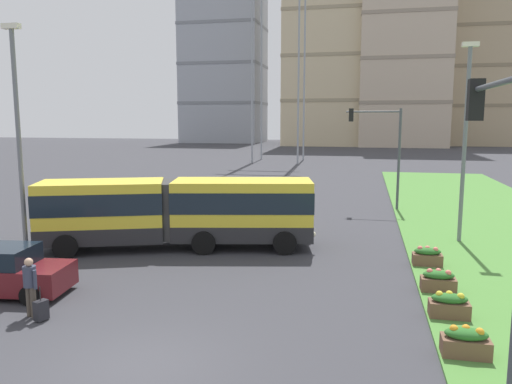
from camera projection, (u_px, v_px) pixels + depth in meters
name	position (u px, v px, depth m)	size (l,w,h in m)	color
ground_plane	(139.00, 367.00, 11.45)	(260.00, 260.00, 0.00)	#38383D
articulated_bus	(178.00, 211.00, 21.79)	(12.00, 5.68, 3.00)	yellow
pedestrian_crossing	(30.00, 283.00, 14.21)	(0.55, 0.36, 1.74)	#4C4238
rolling_suitcase	(41.00, 310.00, 14.02)	(0.34, 0.42, 0.97)	#232328
flower_planter_0	(466.00, 342.00, 11.77)	(1.10, 0.56, 0.74)	brown
flower_planter_1	(449.00, 305.00, 14.10)	(1.10, 0.56, 0.74)	brown
flower_planter_2	(438.00, 281.00, 16.23)	(1.10, 0.56, 0.74)	brown
flower_planter_3	(427.00, 256.00, 19.14)	(1.10, 0.56, 0.74)	brown
traffic_light_far_right	(382.00, 142.00, 30.85)	(3.35, 0.28, 6.31)	#474C51
traffic_light_near_right	(501.00, 202.00, 7.64)	(0.28, 3.94, 6.39)	#474C51
streetlight_left	(18.00, 133.00, 19.70)	(0.70, 0.28, 9.27)	slate
streetlight_median	(465.00, 135.00, 22.32)	(0.70, 0.28, 8.97)	slate
apartment_tower_west	(224.00, 67.00, 124.17)	(19.26, 15.71, 37.12)	#9EA3AD
apartment_tower_westcentre	(325.00, 38.00, 109.15)	(17.18, 15.72, 46.48)	beige
apartment_tower_centre	(405.00, 21.00, 104.62)	(17.89, 17.94, 52.31)	#C6B299
apartment_tower_eastcentre	(467.00, 51.00, 109.62)	(20.61, 14.33, 41.14)	tan
transmission_pylon	(279.00, 17.00, 65.02)	(9.00, 6.24, 34.77)	gray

